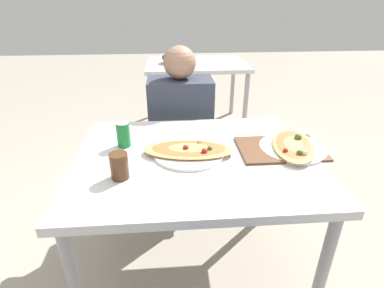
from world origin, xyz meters
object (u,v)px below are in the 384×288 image
Objects in this scene: dining_table at (195,170)px; soda_can at (123,135)px; person_seated at (181,118)px; drink_glass at (119,166)px; chair_far_seated at (180,136)px; pizza_second at (293,146)px; pizza_main at (189,150)px.

soda_can is at bearing 158.89° from dining_table.
person_seated is 10.24× the size of drink_glass.
chair_far_seated is 0.22m from person_seated.
drink_glass is (-0.29, -0.83, 0.13)m from person_seated.
chair_far_seated is at bearing 124.89° from pizza_second.
person_seated reaches higher than chair_far_seated.
chair_far_seated reaches higher than dining_table.
dining_table is at bearing 93.30° from person_seated.
person_seated is (-0.00, -0.11, 0.19)m from chair_far_seated.
pizza_main is (0.01, -0.64, 0.09)m from person_seated.
pizza_main is at bearing 90.98° from chair_far_seated.
dining_table is 10.05× the size of drink_glass.
drink_glass is at bearing 73.07° from chair_far_seated.
pizza_second is at bearing 129.43° from person_seated.
person_seated is 0.83m from pizza_second.
chair_far_seated is 1.03m from drink_glass.
chair_far_seated is 1.95× the size of pizza_main.
chair_far_seated reaches higher than soda_can.
chair_far_seated is 0.96m from pizza_second.
pizza_second is at bearing 124.89° from chair_far_seated.
drink_glass is at bearing 70.90° from person_seated.
chair_far_seated is at bearing 73.07° from drink_glass.
pizza_main is at bearing 31.54° from drink_glass.
pizza_main is (0.01, -0.76, 0.28)m from chair_far_seated.
person_seated is 2.75× the size of pizza_second.
soda_can is 0.84m from pizza_second.
person_seated is at bearing 90.00° from chair_far_seated.
chair_far_seated is at bearing 92.82° from dining_table.
soda_can is at bearing 93.79° from drink_glass.
dining_table is 0.98× the size of person_seated.
soda_can is 0.30× the size of pizza_second.
person_seated reaches higher than dining_table.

